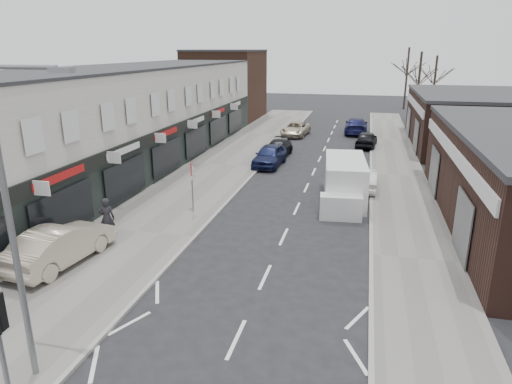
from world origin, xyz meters
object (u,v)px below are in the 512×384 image
Objects in this scene: pedestrian at (107,218)px; parked_car_right_c at (356,126)px; parked_car_left_b at (278,148)px; parked_car_right_a at (365,179)px; parked_car_right_b at (367,139)px; warning_sign at (192,173)px; parked_car_left_a at (270,155)px; sedan_on_pavement at (61,245)px; parked_car_left_c at (296,129)px; white_van at (344,182)px; street_lamp at (15,213)px.

parked_car_right_c is (10.04, 30.48, -0.27)m from pedestrian.
pedestrian is 32.09m from parked_car_right_c.
parked_car_right_a is at bearing -45.16° from parked_car_left_b.
parked_car_right_a is at bearing 95.31° from parked_car_right_b.
parked_car_right_c is at bearing 73.93° from warning_sign.
pedestrian is at bearing -100.01° from parked_car_left_b.
parked_car_left_a reaches higher than parked_car_right_b.
sedan_on_pavement is 0.88× the size of parked_car_right_c.
parked_car_right_b is (6.90, -4.05, 0.04)m from parked_car_left_c.
parked_car_left_a is 16.35m from parked_car_right_c.
pedestrian is 28.09m from parked_car_left_c.
parked_car_right_a is at bearing -63.28° from parked_car_left_c.
white_van is at bearing 67.69° from parked_car_right_a.
pedestrian is 15.44m from parked_car_right_a.
pedestrian reaches higher than parked_car_left_b.
street_lamp is 21.23m from parked_car_right_a.
street_lamp is at bearing -87.05° from parked_car_left_c.
white_van is (6.92, 16.60, -3.48)m from street_lamp.
white_van is at bearing 89.84° from parked_car_right_c.
parked_car_left_b is at bearing 82.91° from warning_sign.
parked_car_left_b is (-5.79, 10.35, -0.49)m from white_van.
parked_car_left_c is (1.76, 23.53, -1.53)m from warning_sign.
sedan_on_pavement is at bearing 71.67° from parked_car_right_b.
sedan_on_pavement is 1.08× the size of parked_car_left_b.
parked_car_right_c is (5.80, 15.29, 0.01)m from parked_car_left_a.
sedan_on_pavement is (-10.46, -10.75, -0.23)m from white_van.
parked_car_left_a is (4.24, 15.19, -0.28)m from pedestrian.
warning_sign is at bearing -89.55° from parked_car_left_c.
parked_car_right_b is at bearing -89.66° from parked_car_right_a.
parked_car_right_a is (8.03, 19.26, -3.96)m from street_lamp.
parked_car_left_c is 18.42m from parked_car_right_a.
parked_car_right_b reaches higher than parked_car_left_b.
street_lamp is 1.47× the size of parked_car_right_c.
warning_sign reaches higher than white_van.
parked_car_left_a is 1.14× the size of parked_car_right_a.
parked_car_right_a is 13.03m from parked_car_right_b.
sedan_on_pavement is at bearing -101.56° from parked_car_left_a.
parked_car_left_a is (1.13, 23.75, -3.84)m from street_lamp.
pedestrian reaches higher than parked_car_left_c.
warning_sign is 0.67× the size of parked_car_right_a.
parked_car_right_c is at bearing -100.79° from sedan_on_pavement.
parked_car_right_c is (7.56, 26.24, -1.41)m from warning_sign.
parked_car_right_b is at bearing 99.08° from parked_car_right_c.
street_lamp reaches higher than parked_car_right_c.
parked_car_left_a reaches higher than parked_car_left_b.
warning_sign is 8.52m from white_van.
white_van is at bearing 26.73° from warning_sign.
parked_car_left_c is (4.66, 30.47, -0.24)m from sedan_on_pavement.
warning_sign is 0.56× the size of sedan_on_pavement.
street_lamp reaches higher than parked_car_left_c.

